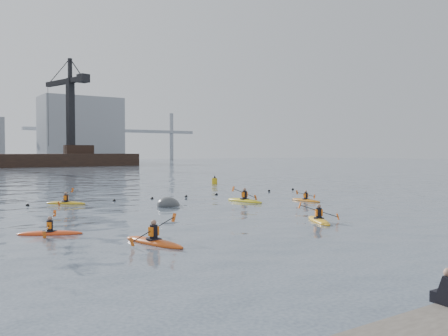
{
  "coord_description": "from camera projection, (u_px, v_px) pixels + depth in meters",
  "views": [
    {
      "loc": [
        -14.78,
        -11.16,
        3.67
      ],
      "look_at": [
        -0.85,
        9.54,
        2.8
      ],
      "focal_mm": 38.0,
      "sensor_mm": 36.0,
      "label": 1
    }
  ],
  "objects": [
    {
      "name": "ground",
      "position": [
        386.0,
        250.0,
        17.63
      ],
      "size": [
        400.0,
        400.0,
        0.0
      ],
      "primitive_type": "plane",
      "color": "#373F50",
      "rests_on": "ground"
    },
    {
      "name": "kayaker_5",
      "position": [
        66.0,
        203.0,
        33.17
      ],
      "size": [
        2.54,
        2.49,
        1.16
      ],
      "rotation": [
        0.0,
        0.0,
        0.8
      ],
      "color": "gold",
      "rests_on": "ground"
    },
    {
      "name": "kayaker_0",
      "position": [
        154.0,
        241.0,
        18.84
      ],
      "size": [
        2.29,
        3.45,
        1.24
      ],
      "rotation": [
        0.0,
        0.0,
        0.25
      ],
      "color": "#C34612",
      "rests_on": "ground"
    },
    {
      "name": "kayaker_3",
      "position": [
        245.0,
        200.0,
        34.7
      ],
      "size": [
        2.44,
        3.61,
        1.31
      ],
      "rotation": [
        0.0,
        0.0,
        0.13
      ],
      "color": "gold",
      "rests_on": "ground"
    },
    {
      "name": "nav_buoy",
      "position": [
        215.0,
        181.0,
        53.21
      ],
      "size": [
        0.62,
        0.62,
        1.13
      ],
      "color": "gold",
      "rests_on": "ground"
    },
    {
      "name": "kayaker_4",
      "position": [
        306.0,
        200.0,
        35.04
      ],
      "size": [
        1.93,
        2.86,
        0.95
      ],
      "rotation": [
        0.0,
        0.0,
        3.17
      ],
      "color": "#C76C12",
      "rests_on": "ground"
    },
    {
      "name": "mooring_buoy",
      "position": [
        169.0,
        206.0,
        32.05
      ],
      "size": [
        2.84,
        2.71,
        1.64
      ],
      "primitive_type": "ellipsoid",
      "rotation": [
        0.0,
        0.21,
        0.71
      ],
      "color": "#3C3F41",
      "rests_on": "ground"
    },
    {
      "name": "kayaker_2",
      "position": [
        50.0,
        233.0,
        20.93
      ],
      "size": [
        2.78,
        1.82,
        1.08
      ],
      "rotation": [
        0.0,
        0.0,
        1.09
      ],
      "color": "red",
      "rests_on": "ground"
    },
    {
      "name": "kayaker_1",
      "position": [
        319.0,
        220.0,
        24.79
      ],
      "size": [
        2.09,
        3.14,
        1.16
      ],
      "rotation": [
        0.0,
        0.0,
        -0.49
      ],
      "color": "gold",
      "rests_on": "ground"
    },
    {
      "name": "float_line",
      "position": [
        133.0,
        199.0,
        36.03
      ],
      "size": [
        33.24,
        0.73,
        0.24
      ],
      "color": "black",
      "rests_on": "ground"
    }
  ]
}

